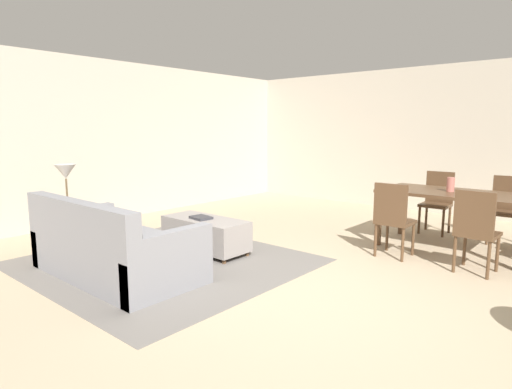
# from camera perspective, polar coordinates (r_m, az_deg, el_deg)

# --- Properties ---
(ground_plane) EXTENTS (10.80, 10.80, 0.00)m
(ground_plane) POSITION_cam_1_polar(r_m,az_deg,el_deg) (4.21, 5.88, -13.06)
(ground_plane) COLOR tan
(wall_back) EXTENTS (9.00, 0.12, 2.70)m
(wall_back) POSITION_cam_1_polar(r_m,az_deg,el_deg) (8.52, 25.74, 6.49)
(wall_back) COLOR #BCB2A0
(wall_back) RESTS_ON ground_plane
(wall_left) EXTENTS (0.12, 11.00, 2.70)m
(wall_left) POSITION_cam_1_polar(r_m,az_deg,el_deg) (7.68, -20.47, 6.65)
(wall_left) COLOR #BCB2A0
(wall_left) RESTS_ON ground_plane
(area_rug) EXTENTS (3.00, 2.80, 0.01)m
(area_rug) POSITION_cam_1_polar(r_m,az_deg,el_deg) (5.24, -11.94, -8.74)
(area_rug) COLOR slate
(area_rug) RESTS_ON ground_plane
(couch) EXTENTS (1.95, 0.98, 0.86)m
(couch) POSITION_cam_1_polar(r_m,az_deg,el_deg) (4.85, -18.57, -7.01)
(couch) COLOR gray
(couch) RESTS_ON ground_plane
(ottoman_table) EXTENTS (1.16, 0.50, 0.43)m
(ottoman_table) POSITION_cam_1_polar(r_m,az_deg,el_deg) (5.52, -6.75, -5.10)
(ottoman_table) COLOR gray
(ottoman_table) RESTS_ON ground_plane
(side_table) EXTENTS (0.40, 0.40, 0.59)m
(side_table) POSITION_cam_1_polar(r_m,az_deg,el_deg) (5.97, -23.70, -2.55)
(side_table) COLOR olive
(side_table) RESTS_ON ground_plane
(table_lamp) EXTENTS (0.26, 0.26, 0.53)m
(table_lamp) POSITION_cam_1_polar(r_m,az_deg,el_deg) (5.90, -24.02, 2.58)
(table_lamp) COLOR brown
(table_lamp) RESTS_ON side_table
(dining_table) EXTENTS (1.77, 0.93, 0.76)m
(dining_table) POSITION_cam_1_polar(r_m,az_deg,el_deg) (6.05, 24.84, -0.51)
(dining_table) COLOR #513823
(dining_table) RESTS_ON ground_plane
(dining_chair_near_left) EXTENTS (0.41, 0.41, 0.92)m
(dining_chair_near_left) POSITION_cam_1_polar(r_m,az_deg,el_deg) (5.44, 17.76, -2.72)
(dining_chair_near_left) COLOR #513823
(dining_chair_near_left) RESTS_ON ground_plane
(dining_chair_near_right) EXTENTS (0.42, 0.42, 0.92)m
(dining_chair_near_right) POSITION_cam_1_polar(r_m,az_deg,el_deg) (5.16, 27.23, -3.89)
(dining_chair_near_right) COLOR #513823
(dining_chair_near_right) RESTS_ON ground_plane
(dining_chair_far_left) EXTENTS (0.42, 0.42, 0.92)m
(dining_chair_far_left) POSITION_cam_1_polar(r_m,az_deg,el_deg) (7.00, 23.00, -0.49)
(dining_chair_far_left) COLOR #513823
(dining_chair_far_left) RESTS_ON ground_plane
(dining_chair_far_right) EXTENTS (0.42, 0.42, 0.92)m
(dining_chair_far_right) POSITION_cam_1_polar(r_m,az_deg,el_deg) (6.78, 30.41, -1.30)
(dining_chair_far_right) COLOR #513823
(dining_chair_far_right) RESTS_ON ground_plane
(vase_centerpiece) EXTENTS (0.10, 0.10, 0.18)m
(vase_centerpiece) POSITION_cam_1_polar(r_m,az_deg,el_deg) (6.05, 24.49, 1.23)
(vase_centerpiece) COLOR #B26659
(vase_centerpiece) RESTS_ON dining_table
(book_on_ottoman) EXTENTS (0.28, 0.23, 0.03)m
(book_on_ottoman) POSITION_cam_1_polar(r_m,az_deg,el_deg) (5.46, -7.34, -3.07)
(book_on_ottoman) COLOR #333338
(book_on_ottoman) RESTS_ON ottoman_table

